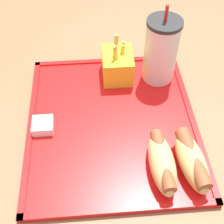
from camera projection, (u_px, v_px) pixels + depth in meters
The scene contains 7 objects.
dining_table at pixel (115, 209), 0.91m from camera, with size 1.39×0.87×0.70m.
food_tray at pixel (112, 123), 0.66m from camera, with size 0.40×0.35×0.01m.
soda_cup at pixel (161, 51), 0.69m from camera, with size 0.08×0.08×0.19m.
hot_dog_far at pixel (192, 160), 0.57m from camera, with size 0.14×0.06×0.05m.
hot_dog_near at pixel (162, 162), 0.56m from camera, with size 0.13×0.05×0.05m.
fries_carton at pixel (117, 65), 0.73m from camera, with size 0.09×0.07×0.11m.
sauce_cup_mayo at pixel (43, 125), 0.64m from camera, with size 0.04×0.04×0.02m.
Camera 1 is at (0.38, -0.04, 1.23)m, focal length 50.00 mm.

